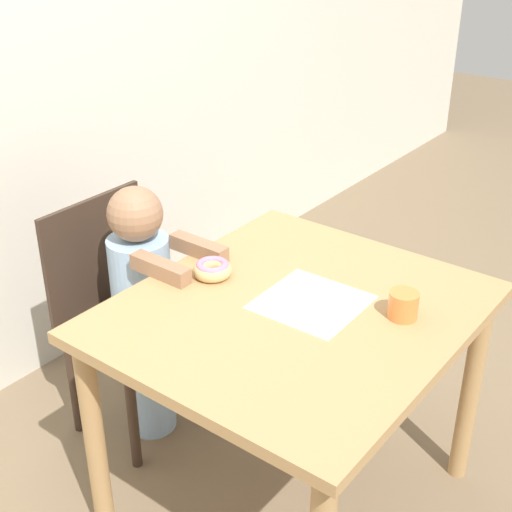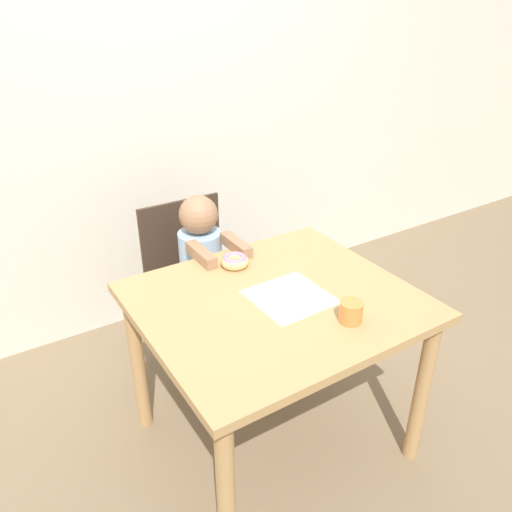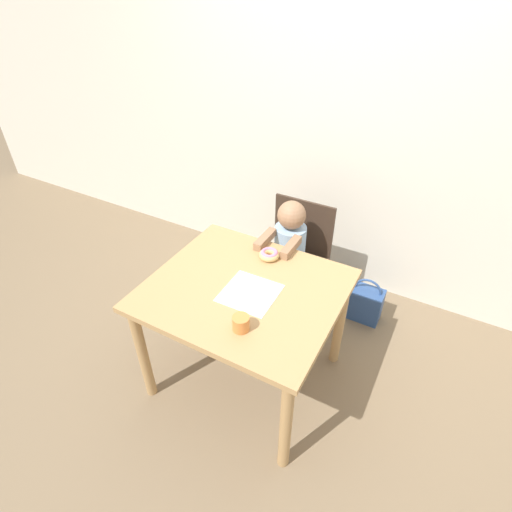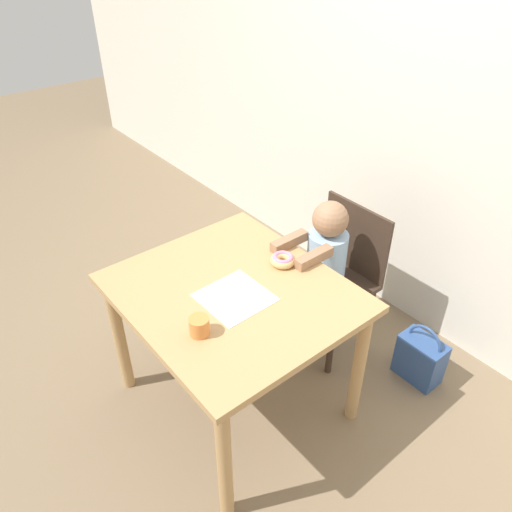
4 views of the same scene
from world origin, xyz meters
name	(u,v)px [view 2 (image 2 of 4)]	position (x,y,z in m)	size (l,w,h in m)	color
ground_plane	(273,437)	(0.00, 0.00, 0.00)	(12.00, 12.00, 0.00)	#7A664C
wall_back	(141,104)	(0.00, 1.26, 1.25)	(8.00, 0.05, 2.50)	silver
dining_table	(275,321)	(0.00, 0.00, 0.63)	(1.01, 0.90, 0.74)	tan
chair	(194,280)	(-0.01, 0.72, 0.46)	(0.43, 0.37, 0.85)	#38281E
child_figure	(203,282)	(-0.01, 0.61, 0.50)	(0.22, 0.40, 0.95)	#99BCE0
donut	(235,261)	(-0.01, 0.30, 0.76)	(0.12, 0.12, 0.05)	#DBB270
napkin	(290,297)	(0.05, -0.02, 0.74)	(0.28, 0.28, 0.00)	white
handbag	(262,293)	(0.50, 0.86, 0.14)	(0.24, 0.14, 0.36)	#2D4C84
cup	(351,312)	(0.13, -0.26, 0.78)	(0.08, 0.08, 0.08)	orange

